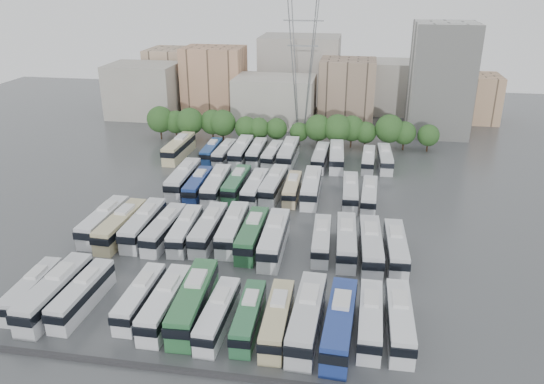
% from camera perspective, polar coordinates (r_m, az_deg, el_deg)
% --- Properties ---
extents(ground, '(220.00, 220.00, 0.00)m').
position_cam_1_polar(ground, '(82.54, -2.32, -3.70)').
color(ground, '#424447').
rests_on(ground, ground).
extents(parapet, '(56.00, 0.50, 0.50)m').
position_cam_1_polar(parapet, '(55.77, -9.58, -18.43)').
color(parapet, '#2D2D30').
rests_on(parapet, ground).
extents(tree_line, '(66.32, 7.63, 7.95)m').
position_cam_1_polar(tree_line, '(120.11, 0.95, 7.07)').
color(tree_line, black).
rests_on(tree_line, ground).
extents(city_buildings, '(102.00, 35.00, 20.00)m').
position_cam_1_polar(city_buildings, '(148.81, 0.49, 11.52)').
color(city_buildings, '#9E998E').
rests_on(city_buildings, ground).
extents(apartment_tower, '(14.00, 14.00, 26.00)m').
position_cam_1_polar(apartment_tower, '(133.72, 17.69, 11.44)').
color(apartment_tower, silver).
rests_on(apartment_tower, ground).
extents(electricity_pylon, '(9.00, 6.91, 33.83)m').
position_cam_1_polar(electricity_pylon, '(124.37, 3.30, 14.32)').
color(electricity_pylon, slate).
rests_on(electricity_pylon, ground).
extents(bus_r0_s0, '(2.71, 11.03, 3.44)m').
position_cam_1_polar(bus_r0_s0, '(70.07, -24.41, -9.51)').
color(bus_r0_s0, silver).
rests_on(bus_r0_s0, ground).
extents(bus_r0_s1, '(3.19, 13.23, 4.13)m').
position_cam_1_polar(bus_r0_s1, '(67.87, -22.31, -9.90)').
color(bus_r0_s1, silver).
rests_on(bus_r0_s1, ground).
extents(bus_r0_s2, '(2.93, 11.81, 3.68)m').
position_cam_1_polar(bus_r0_s2, '(66.77, -19.74, -10.27)').
color(bus_r0_s2, silver).
rests_on(bus_r0_s2, ground).
extents(bus_r0_s4, '(2.44, 11.14, 3.49)m').
position_cam_1_polar(bus_r0_s4, '(64.49, -14.00, -10.88)').
color(bus_r0_s4, white).
rests_on(bus_r0_s4, ground).
extents(bus_r0_s5, '(2.70, 12.17, 3.82)m').
position_cam_1_polar(bus_r0_s5, '(62.60, -11.40, -11.57)').
color(bus_r0_s5, white).
rests_on(bus_r0_s5, ground).
extents(bus_r0_s6, '(3.55, 13.63, 4.24)m').
position_cam_1_polar(bus_r0_s6, '(61.99, -8.46, -11.49)').
color(bus_r0_s6, '#2E6B3C').
rests_on(bus_r0_s6, ground).
extents(bus_r0_s7, '(2.73, 11.30, 3.53)m').
position_cam_1_polar(bus_r0_s7, '(60.15, -5.84, -12.93)').
color(bus_r0_s7, silver).
rests_on(bus_r0_s7, ground).
extents(bus_r0_s8, '(2.63, 10.85, 3.39)m').
position_cam_1_polar(bus_r0_s8, '(59.76, -2.52, -13.17)').
color(bus_r0_s8, '#2C6740').
rests_on(bus_r0_s8, ground).
extents(bus_r0_s9, '(2.72, 11.62, 3.63)m').
position_cam_1_polar(bus_r0_s9, '(59.11, 0.58, -13.45)').
color(bus_r0_s9, '#C2B585').
rests_on(bus_r0_s9, ground).
extents(bus_r0_s10, '(3.34, 13.43, 4.19)m').
position_cam_1_polar(bus_r0_s10, '(59.04, 3.79, -13.24)').
color(bus_r0_s10, silver).
rests_on(bus_r0_s10, ground).
extents(bus_r0_s11, '(3.48, 13.28, 4.13)m').
position_cam_1_polar(bus_r0_s11, '(58.51, 7.28, -13.81)').
color(bus_r0_s11, navy).
rests_on(bus_r0_s11, ground).
extents(bus_r0_s12, '(2.76, 11.66, 3.64)m').
position_cam_1_polar(bus_r0_s12, '(60.03, 10.52, -13.25)').
color(bus_r0_s12, silver).
rests_on(bus_r0_s12, ground).
extents(bus_r0_s13, '(2.74, 12.03, 3.77)m').
position_cam_1_polar(bus_r0_s13, '(60.38, 13.56, -13.24)').
color(bus_r0_s13, silver).
rests_on(bus_r0_s13, ground).
extents(bus_r1_s0, '(2.99, 12.61, 3.94)m').
position_cam_1_polar(bus_r1_s0, '(83.74, -17.64, -2.96)').
color(bus_r1_s0, silver).
rests_on(bus_r1_s0, ground).
extents(bus_r1_s1, '(3.29, 12.98, 4.04)m').
position_cam_1_polar(bus_r1_s1, '(81.50, -15.92, -3.43)').
color(bus_r1_s1, '#C6B888').
rests_on(bus_r1_s1, ground).
extents(bus_r1_s2, '(2.90, 12.75, 3.99)m').
position_cam_1_polar(bus_r1_s2, '(81.04, -13.65, -3.36)').
color(bus_r1_s2, silver).
rests_on(bus_r1_s2, ground).
extents(bus_r1_s3, '(3.06, 12.21, 3.81)m').
position_cam_1_polar(bus_r1_s3, '(79.20, -11.53, -3.86)').
color(bus_r1_s3, silver).
rests_on(bus_r1_s3, ground).
extents(bus_r1_s4, '(3.15, 11.84, 3.68)m').
position_cam_1_polar(bus_r1_s4, '(78.47, -9.32, -4.01)').
color(bus_r1_s4, white).
rests_on(bus_r1_s4, ground).
extents(bus_r1_s5, '(2.76, 12.55, 3.93)m').
position_cam_1_polar(bus_r1_s5, '(78.08, -6.81, -3.90)').
color(bus_r1_s5, silver).
rests_on(bus_r1_s5, ground).
extents(bus_r1_s6, '(3.19, 12.77, 3.98)m').
position_cam_1_polar(bus_r1_s6, '(77.70, -4.25, -3.91)').
color(bus_r1_s6, silver).
rests_on(bus_r1_s6, ground).
extents(bus_r1_s7, '(2.77, 12.63, 3.96)m').
position_cam_1_polar(bus_r1_s7, '(75.90, -2.13, -4.54)').
color(bus_r1_s7, '#2A633A').
rests_on(bus_r1_s7, ground).
extents(bus_r1_s8, '(3.10, 13.32, 4.16)m').
position_cam_1_polar(bus_r1_s8, '(74.57, 0.24, -4.97)').
color(bus_r1_s8, silver).
rests_on(bus_r1_s8, ground).
extents(bus_r1_s10, '(2.86, 11.28, 3.51)m').
position_cam_1_polar(bus_r1_s10, '(75.22, 5.34, -5.09)').
color(bus_r1_s10, silver).
rests_on(bus_r1_s10, ground).
extents(bus_r1_s11, '(3.27, 12.63, 3.93)m').
position_cam_1_polar(bus_r1_s11, '(74.83, 7.98, -5.20)').
color(bus_r1_s11, silver).
rests_on(bus_r1_s11, ground).
extents(bus_r1_s12, '(3.39, 13.16, 4.10)m').
position_cam_1_polar(bus_r1_s12, '(73.94, 10.57, -5.68)').
color(bus_r1_s12, silver).
rests_on(bus_r1_s12, ground).
extents(bus_r1_s13, '(3.05, 12.21, 3.81)m').
position_cam_1_polar(bus_r1_s13, '(74.42, 13.17, -5.84)').
color(bus_r1_s13, silver).
rests_on(bus_r1_s13, ground).
extents(bus_r2_s2, '(3.20, 13.57, 4.24)m').
position_cam_1_polar(bus_r2_s2, '(96.98, -9.50, 1.47)').
color(bus_r2_s2, silver).
rests_on(bus_r2_s2, ground).
extents(bus_r2_s3, '(2.84, 11.90, 3.72)m').
position_cam_1_polar(bus_r2_s3, '(94.35, -7.95, 0.79)').
color(bus_r2_s3, navy).
rests_on(bus_r2_s3, ground).
extents(bus_r2_s4, '(3.39, 13.15, 4.09)m').
position_cam_1_polar(bus_r2_s4, '(93.38, -6.01, 0.77)').
color(bus_r2_s4, silver).
rests_on(bus_r2_s4, ground).
extents(bus_r2_s5, '(2.85, 12.33, 3.86)m').
position_cam_1_polar(bus_r2_s5, '(93.82, -3.82, 0.88)').
color(bus_r2_s5, '#2C6841').
rests_on(bus_r2_s5, ground).
extents(bus_r2_s6, '(2.87, 12.17, 3.80)m').
position_cam_1_polar(bus_r2_s6, '(92.07, -1.83, 0.47)').
color(bus_r2_s6, silver).
rests_on(bus_r2_s6, ground).
extents(bus_r2_s7, '(3.45, 12.93, 4.02)m').
position_cam_1_polar(bus_r2_s7, '(93.13, 0.20, 0.81)').
color(bus_r2_s7, silver).
rests_on(bus_r2_s7, ground).
extents(bus_r2_s8, '(2.56, 10.94, 3.42)m').
position_cam_1_polar(bus_r2_s8, '(92.32, 2.19, 0.40)').
color(bus_r2_s8, beige).
rests_on(bus_r2_s8, ground).
extents(bus_r2_s9, '(3.11, 13.13, 4.10)m').
position_cam_1_polar(bus_r2_s9, '(92.27, 4.24, 0.56)').
color(bus_r2_s9, white).
rests_on(bus_r2_s9, ground).
extents(bus_r2_s11, '(2.99, 12.11, 3.78)m').
position_cam_1_polar(bus_r2_s11, '(91.47, 8.42, 0.06)').
color(bus_r2_s11, silver).
rests_on(bus_r2_s11, ground).
extents(bus_r2_s12, '(2.87, 11.53, 3.59)m').
position_cam_1_polar(bus_r2_s12, '(90.78, 10.41, -0.32)').
color(bus_r2_s12, silver).
rests_on(bus_r2_s12, ground).
extents(bus_r3_s0, '(3.25, 13.55, 4.23)m').
position_cam_1_polar(bus_r3_s0, '(114.29, -9.97, 4.72)').
color(bus_r3_s0, beige).
rests_on(bus_r3_s0, ground).
extents(bus_r3_s2, '(2.57, 10.98, 3.43)m').
position_cam_1_polar(bus_r3_s2, '(112.53, -6.54, 4.42)').
color(bus_r3_s2, navy).
rests_on(bus_r3_s2, ground).
extents(bus_r3_s3, '(2.78, 11.41, 3.56)m').
position_cam_1_polar(bus_r3_s3, '(110.90, -5.13, 4.24)').
color(bus_r3_s3, silver).
rests_on(bus_r3_s3, ground).
extents(bus_r3_s4, '(3.00, 13.15, 4.12)m').
position_cam_1_polar(bus_r3_s4, '(110.92, -3.33, 4.44)').
color(bus_r3_s4, white).
rests_on(bus_r3_s4, ground).
extents(bus_r3_s5, '(2.68, 11.75, 3.68)m').
position_cam_1_polar(bus_r3_s5, '(110.79, -1.66, 4.33)').
color(bus_r3_s5, silver).
rests_on(bus_r3_s5, ground).
extents(bus_r3_s6, '(3.02, 11.40, 3.54)m').
position_cam_1_polar(bus_r3_s6, '(109.54, 0.04, 4.09)').
color(bus_r3_s6, silver).
rests_on(bus_r3_s6, ground).
extents(bus_r3_s7, '(3.02, 13.48, 4.22)m').
position_cam_1_polar(bus_r3_s7, '(109.24, 1.79, 4.21)').
color(bus_r3_s7, silver).
rests_on(bus_r3_s7, ground).
extents(bus_r3_s9, '(2.91, 11.90, 3.71)m').
position_cam_1_polar(bus_r3_s9, '(108.10, 5.24, 3.78)').
color(bus_r3_s9, silver).
rests_on(bus_r3_s9, ground).
extents(bus_r3_s10, '(3.46, 13.09, 4.07)m').
position_cam_1_polar(bus_r3_s10, '(108.45, 6.96, 3.87)').
color(bus_r3_s10, silver).
rests_on(bus_r3_s10, ground).
extents(bus_r3_s12, '(2.80, 11.14, 3.47)m').
position_cam_1_polar(bus_r3_s12, '(108.30, 10.32, 3.47)').
color(bus_r3_s12, white).
rests_on(bus_r3_s12, ground).
extents(bus_r3_s13, '(3.05, 11.84, 3.69)m').
position_cam_1_polar(bus_r3_s13, '(109.24, 12.05, 3.56)').
color(bus_r3_s13, silver).
rests_on(bus_r3_s13, ground).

